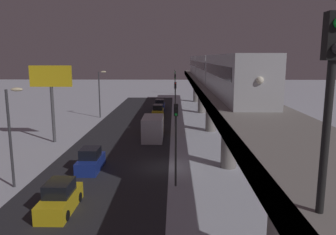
% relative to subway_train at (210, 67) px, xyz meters
% --- Properties ---
extents(ground_plane, '(240.00, 240.00, 0.00)m').
position_rel_subway_train_xyz_m(ground_plane, '(5.87, 17.88, -8.42)').
color(ground_plane, silver).
extents(avenue_asphalt, '(11.00, 105.68, 0.01)m').
position_rel_subway_train_xyz_m(avenue_asphalt, '(10.87, 17.88, -8.42)').
color(avenue_asphalt, '#28282D').
rests_on(avenue_asphalt, ground_plane).
extents(elevated_railway, '(5.00, 105.68, 6.64)m').
position_rel_subway_train_xyz_m(elevated_railway, '(0.09, 17.88, -2.69)').
color(elevated_railway, gray).
rests_on(elevated_railway, ground_plane).
extents(subway_train, '(2.94, 55.47, 3.40)m').
position_rel_subway_train_xyz_m(subway_train, '(0.00, 0.00, 0.00)').
color(subway_train, '#B7BABF').
rests_on(subway_train, elevated_railway).
extents(rail_signal, '(0.36, 0.41, 4.00)m').
position_rel_subway_train_xyz_m(rail_signal, '(1.88, 40.37, 0.95)').
color(rail_signal, black).
rests_on(rail_signal, elevated_railway).
extents(sedan_yellow, '(1.91, 4.74, 1.97)m').
position_rel_subway_train_xyz_m(sedan_yellow, '(7.67, -8.61, -7.64)').
color(sedan_yellow, gold).
rests_on(sedan_yellow, ground_plane).
extents(sedan_blue, '(1.80, 4.12, 1.97)m').
position_rel_subway_train_xyz_m(sedan_blue, '(12.27, 18.80, -7.62)').
color(sedan_blue, navy).
rests_on(sedan_blue, ground_plane).
extents(sedan_blue_2, '(1.80, 4.39, 1.97)m').
position_rel_subway_train_xyz_m(sedan_blue_2, '(7.67, -15.70, -7.62)').
color(sedan_blue_2, navy).
rests_on(sedan_blue_2, ground_plane).
extents(box_truck, '(2.40, 7.40, 2.80)m').
position_rel_subway_train_xyz_m(box_truck, '(7.47, 6.72, -7.07)').
color(box_truck, gold).
rests_on(box_truck, ground_plane).
extents(taxi_cab, '(1.91, 4.40, 1.97)m').
position_rel_subway_train_xyz_m(taxi_cab, '(12.27, 26.74, -7.64)').
color(taxi_cab, gold).
rests_on(taxi_cab, ground_plane).
extents(traffic_light_near, '(0.32, 0.44, 6.40)m').
position_rel_subway_train_xyz_m(traffic_light_near, '(4.77, 22.44, -4.22)').
color(traffic_light_near, '#2D2D2D').
rests_on(traffic_light_near, ground_plane).
extents(traffic_light_mid, '(0.32, 0.44, 6.40)m').
position_rel_subway_train_xyz_m(traffic_light_mid, '(4.77, 0.26, -4.22)').
color(traffic_light_mid, '#2D2D2D').
rests_on(traffic_light_mid, ground_plane).
extents(traffic_light_far, '(0.32, 0.44, 6.40)m').
position_rel_subway_train_xyz_m(traffic_light_far, '(4.77, -21.92, -4.22)').
color(traffic_light_far, '#2D2D2D').
rests_on(traffic_light_far, ground_plane).
extents(traffic_light_distant, '(0.32, 0.44, 6.40)m').
position_rel_subway_train_xyz_m(traffic_light_distant, '(4.77, -44.10, -4.22)').
color(traffic_light_distant, '#2D2D2D').
rests_on(traffic_light_distant, ground_plane).
extents(commercial_billboard, '(4.80, 0.36, 8.90)m').
position_rel_subway_train_xyz_m(commercial_billboard, '(18.96, 9.11, -1.59)').
color(commercial_billboard, '#4C4C51').
rests_on(commercial_billboard, ground_plane).
extents(street_lamp_near, '(1.35, 0.44, 7.65)m').
position_rel_subway_train_xyz_m(street_lamp_near, '(16.95, 22.88, -3.61)').
color(street_lamp_near, '#38383D').
rests_on(street_lamp_near, ground_plane).
extents(street_lamp_far, '(1.35, 0.44, 7.65)m').
position_rel_subway_train_xyz_m(street_lamp_far, '(16.95, -7.12, -3.61)').
color(street_lamp_far, '#38383D').
rests_on(street_lamp_far, ground_plane).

